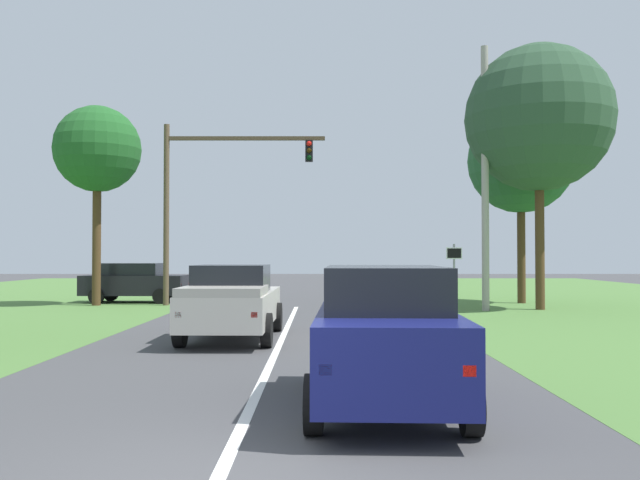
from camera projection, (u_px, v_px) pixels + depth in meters
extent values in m
plane|color=#424244|center=(285.00, 335.00, 18.38)|extent=(120.00, 120.00, 0.00)
cube|color=white|center=(231.00, 453.00, 7.38)|extent=(0.16, 41.81, 0.01)
cube|color=navy|center=(387.00, 347.00, 9.55)|extent=(2.04, 4.67, 1.00)
cube|color=black|center=(386.00, 288.00, 9.80)|extent=(1.75, 2.92, 0.61)
cube|color=red|center=(327.00, 370.00, 7.32)|extent=(0.14, 0.07, 0.12)
cube|color=red|center=(470.00, 371.00, 7.25)|extent=(0.14, 0.07, 0.12)
cylinder|color=black|center=(324.00, 366.00, 11.00)|extent=(0.25, 0.73, 0.72)
cylinder|color=black|center=(440.00, 366.00, 10.92)|extent=(0.25, 0.73, 0.72)
cylinder|color=black|center=(315.00, 404.00, 8.15)|extent=(0.25, 0.73, 0.72)
cylinder|color=black|center=(472.00, 406.00, 8.07)|extent=(0.25, 0.73, 0.72)
cube|color=#B7B2A8|center=(235.00, 307.00, 17.57)|extent=(2.06, 5.54, 0.81)
cube|color=black|center=(233.00, 278.00, 17.31)|extent=(1.78, 2.12, 0.68)
cube|color=#9C978F|center=(225.00, 291.00, 15.87)|extent=(1.92, 2.12, 0.20)
cube|color=red|center=(180.00, 315.00, 14.85)|extent=(0.14, 0.06, 0.12)
cube|color=red|center=(256.00, 315.00, 14.83)|extent=(0.14, 0.06, 0.12)
cylinder|color=black|center=(207.00, 317.00, 19.29)|extent=(0.25, 0.80, 0.80)
cylinder|color=black|center=(279.00, 317.00, 19.27)|extent=(0.25, 0.80, 0.80)
cylinder|color=black|center=(181.00, 330.00, 15.86)|extent=(0.25, 0.80, 0.80)
cylinder|color=black|center=(268.00, 330.00, 15.84)|extent=(0.25, 0.80, 0.80)
cylinder|color=brown|center=(168.00, 215.00, 29.31)|extent=(0.24, 0.24, 7.74)
cube|color=#4C3D2B|center=(247.00, 138.00, 29.38)|extent=(6.77, 0.16, 0.16)
cube|color=black|center=(310.00, 151.00, 29.36)|extent=(0.32, 0.28, 0.90)
sphere|color=red|center=(310.00, 144.00, 29.22)|extent=(0.22, 0.22, 0.22)
sphere|color=black|center=(310.00, 151.00, 29.21)|extent=(0.22, 0.22, 0.22)
sphere|color=black|center=(310.00, 158.00, 29.21)|extent=(0.22, 0.22, 0.22)
cylinder|color=gray|center=(455.00, 278.00, 25.80)|extent=(0.08, 0.08, 2.56)
cube|color=white|center=(455.00, 253.00, 25.79)|extent=(0.60, 0.03, 0.44)
cube|color=black|center=(456.00, 253.00, 25.77)|extent=(0.52, 0.01, 0.36)
cylinder|color=#4C351E|center=(541.00, 241.00, 26.91)|extent=(0.36, 0.36, 5.38)
sphere|color=#2B4A31|center=(540.00, 118.00, 27.02)|extent=(5.79, 5.79, 5.79)
cube|color=black|center=(136.00, 285.00, 31.04)|extent=(4.62, 2.05, 0.89)
cube|color=black|center=(131.00, 269.00, 31.06)|extent=(2.78, 1.77, 0.55)
cube|color=red|center=(182.00, 285.00, 30.18)|extent=(0.06, 0.14, 0.12)
cube|color=red|center=(190.00, 283.00, 31.77)|extent=(0.06, 0.14, 0.12)
cylinder|color=black|center=(98.00, 296.00, 30.10)|extent=(0.69, 0.25, 0.68)
cylinder|color=black|center=(112.00, 294.00, 32.03)|extent=(0.69, 0.25, 0.68)
cylinder|color=black|center=(162.00, 296.00, 30.02)|extent=(0.69, 0.25, 0.68)
cylinder|color=black|center=(173.00, 294.00, 31.95)|extent=(0.69, 0.25, 0.68)
cylinder|color=#9E998E|center=(486.00, 178.00, 26.45)|extent=(0.28, 0.28, 10.23)
cylinder|color=#4C351E|center=(98.00, 243.00, 29.19)|extent=(0.36, 0.36, 5.29)
sphere|color=#205924|center=(99.00, 149.00, 29.28)|extent=(3.67, 3.67, 3.67)
cylinder|color=#4C351E|center=(523.00, 251.00, 30.55)|extent=(0.36, 0.36, 4.61)
sphere|color=#285A32|center=(522.00, 160.00, 30.64)|extent=(4.69, 4.69, 4.69)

